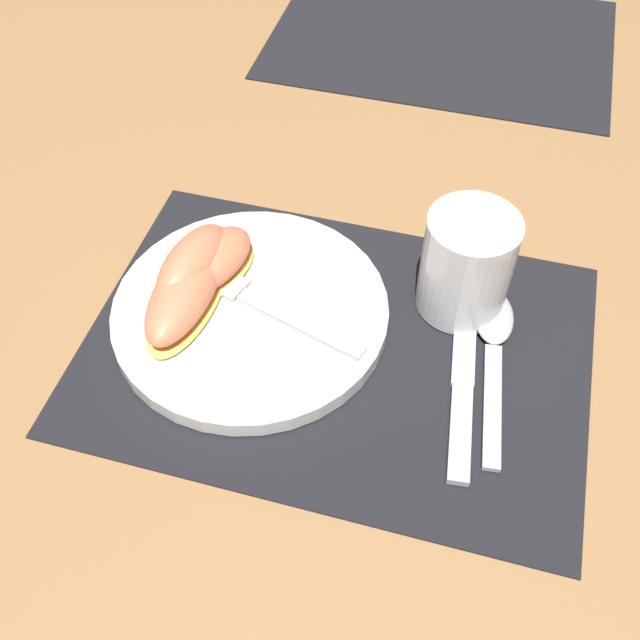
# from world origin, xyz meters

# --- Properties ---
(ground_plane) EXTENTS (3.00, 3.00, 0.00)m
(ground_plane) POSITION_xyz_m (0.00, 0.00, 0.00)
(ground_plane) COLOR #A37547
(placemat) EXTENTS (0.42, 0.30, 0.00)m
(placemat) POSITION_xyz_m (0.00, 0.00, 0.00)
(placemat) COLOR black
(placemat) RESTS_ON ground_plane
(placemat_far) EXTENTS (0.42, 0.30, 0.00)m
(placemat_far) POSITION_xyz_m (0.01, 0.51, 0.00)
(placemat_far) COLOR black
(placemat_far) RESTS_ON ground_plane
(plate) EXTENTS (0.24, 0.24, 0.02)m
(plate) POSITION_xyz_m (-0.08, 0.01, 0.01)
(plate) COLOR white
(plate) RESTS_ON placemat
(juice_glass) EXTENTS (0.08, 0.08, 0.10)m
(juice_glass) POSITION_xyz_m (0.09, 0.08, 0.05)
(juice_glass) COLOR silver
(juice_glass) RESTS_ON placemat
(knife) EXTENTS (0.04, 0.22, 0.01)m
(knife) POSITION_xyz_m (0.11, 0.00, 0.01)
(knife) COLOR #BCBCC1
(knife) RESTS_ON placemat
(spoon) EXTENTS (0.04, 0.18, 0.01)m
(spoon) POSITION_xyz_m (0.13, 0.04, 0.01)
(spoon) COLOR #BCBCC1
(spoon) RESTS_ON placemat
(fork) EXTENTS (0.19, 0.08, 0.00)m
(fork) POSITION_xyz_m (-0.08, 0.02, 0.02)
(fork) COLOR #BCBCC1
(fork) RESTS_ON plate
(citrus_wedge_0) EXTENTS (0.09, 0.11, 0.03)m
(citrus_wedge_0) POSITION_xyz_m (-0.13, 0.03, 0.03)
(citrus_wedge_0) COLOR #F7C656
(citrus_wedge_0) RESTS_ON plate
(citrus_wedge_1) EXTENTS (0.06, 0.11, 0.04)m
(citrus_wedge_1) POSITION_xyz_m (-0.14, 0.02, 0.04)
(citrus_wedge_1) COLOR #F7C656
(citrus_wedge_1) RESTS_ON plate
(citrus_wedge_2) EXTENTS (0.05, 0.14, 0.04)m
(citrus_wedge_2) POSITION_xyz_m (-0.13, 0.00, 0.04)
(citrus_wedge_2) COLOR #F7C656
(citrus_wedge_2) RESTS_ON plate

